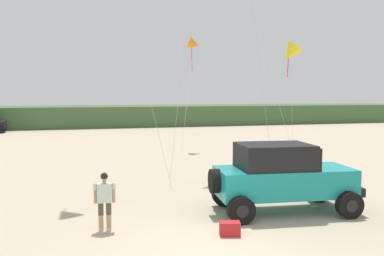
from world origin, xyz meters
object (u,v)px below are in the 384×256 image
kite_yellow_diamond (290,54)px  kite_black_sled (194,44)px  person_watching (105,198)px  cooler_box (230,229)px  jeep (282,176)px

kite_yellow_diamond → kite_black_sled: (-5.96, 2.60, 0.73)m
kite_yellow_diamond → person_watching: bearing=-133.9°
person_watching → cooler_box: size_ratio=2.98×
person_watching → jeep: bearing=3.6°
kite_yellow_diamond → kite_black_sled: 6.54m
person_watching → cooler_box: bearing=-22.6°
kite_yellow_diamond → kite_black_sled: bearing=156.4°
person_watching → kite_black_sled: bearing=66.0°
jeep → kite_yellow_diamond: bearing=60.7°
jeep → cooler_box: jeep is taller
jeep → person_watching: size_ratio=2.97×
jeep → person_watching: jeep is taller
person_watching → kite_yellow_diamond: (13.26, 13.80, 5.62)m
person_watching → kite_yellow_diamond: 19.94m
person_watching → cooler_box: person_watching is taller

